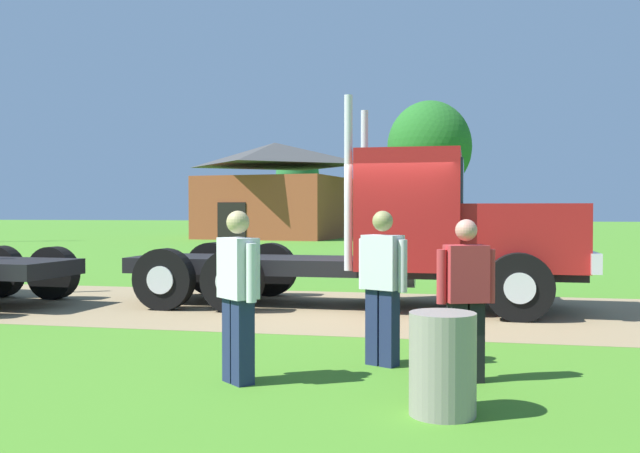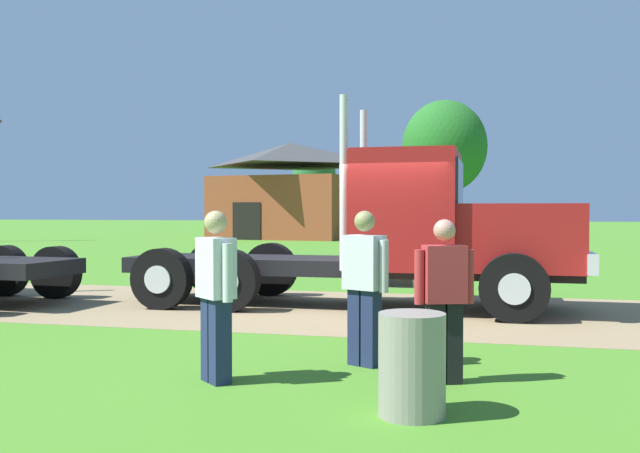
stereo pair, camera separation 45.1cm
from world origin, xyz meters
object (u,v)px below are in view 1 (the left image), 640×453
Objects in this scene: truck_foreground_white at (414,235)px; steel_barrel at (442,364)px; visitor_by_barrel at (383,282)px; visitor_walking_mid at (238,290)px; shed_building at (275,192)px; visitor_standing_near at (466,295)px.

steel_barrel is at bearing -83.93° from truck_foreground_white.
truck_foreground_white is 4.74× the size of visitor_by_barrel.
visitor_walking_mid is 2.21m from steel_barrel.
visitor_walking_mid is at bearing -103.30° from truck_foreground_white.
shed_building is at bearing 107.27° from visitor_by_barrel.
truck_foreground_white reaches higher than visitor_by_barrel.
visitor_walking_mid is (-1.36, -5.74, -0.35)m from truck_foreground_white.
truck_foreground_white reaches higher than visitor_walking_mid.
truck_foreground_white is 4.74× the size of visitor_walking_mid.
visitor_standing_near is 0.17× the size of shed_building.
shed_building is at bearing 104.77° from visitor_walking_mid.
truck_foreground_white is 5.32m from visitor_standing_near.
shed_building is (-11.55, 34.82, 2.01)m from visitor_standing_near.
visitor_by_barrel reaches higher than visitor_standing_near.
truck_foreground_white is 4.66m from visitor_by_barrel.
steel_barrel is at bearing -99.43° from visitor_standing_near.
steel_barrel is at bearing -68.16° from visitor_by_barrel.
shed_building is (-10.67, 29.59, 1.60)m from truck_foreground_white.
visitor_by_barrel is (-0.91, 0.58, 0.06)m from visitor_standing_near.
visitor_standing_near is 0.95× the size of visitor_by_barrel.
visitor_walking_mid is at bearing -167.39° from visitor_standing_near.
truck_foreground_white reaches higher than steel_barrel.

